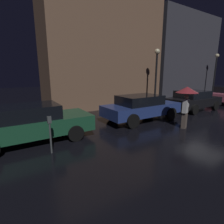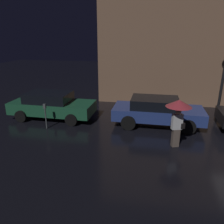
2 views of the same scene
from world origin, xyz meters
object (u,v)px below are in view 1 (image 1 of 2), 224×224
Objects in this scene: street_lamp_near at (156,69)px; street_lamp_far at (215,69)px; parking_meter at (50,131)px; parked_car_blue at (141,107)px; parked_car_black at (193,100)px; parked_car_green at (30,123)px; pedestrian_with_umbrella at (187,96)px.

street_lamp_far is at bearing 1.60° from street_lamp_near.
street_lamp_near is (8.73, 3.80, 2.11)m from parking_meter.
parked_car_blue is at bearing -146.39° from street_lamp_near.
street_lamp_far is (7.35, 2.49, 2.20)m from parked_car_black.
parking_meter is at bearing -74.94° from parked_car_green.
parking_meter is 0.29× the size of street_lamp_near.
pedestrian_with_umbrella reaches higher than parked_car_black.
pedestrian_with_umbrella is 5.44m from street_lamp_near.
parked_car_green is 2.28× the size of pedestrian_with_umbrella.
street_lamp_near is at bearing -178.40° from street_lamp_far.
parked_car_green is at bearing 104.29° from parking_meter.
pedestrian_with_umbrella is (0.75, -2.20, 0.81)m from parked_car_blue.
parked_car_black is 4.82m from pedestrian_with_umbrella.
street_lamp_far is (12.27, 2.56, 2.18)m from parked_car_blue.
parked_car_green is 1.05× the size of street_lamp_near.
parked_car_black is 3.28× the size of parking_meter.
pedestrian_with_umbrella is at bearing -6.81° from parking_meter.
parked_car_black is 10.29m from parking_meter.
parking_meter is at bearing 154.24° from pedestrian_with_umbrella.
parked_car_blue reaches higher than parking_meter.
street_lamp_near reaches higher than parked_car_blue.
parked_car_black is at bearing -57.34° from street_lamp_near.
parked_car_black is 0.95× the size of street_lamp_near.
pedestrian_with_umbrella is at bearing -157.55° from street_lamp_far.
pedestrian_with_umbrella is (-4.17, -2.27, 0.84)m from parked_car_black.
street_lamp_far is (11.51, 4.76, 1.36)m from pedestrian_with_umbrella.
parked_car_green is at bearing 142.23° from pedestrian_with_umbrella.
parked_car_blue is 4.70m from street_lamp_near.
parked_car_black is (10.54, 0.10, -0.02)m from parked_car_green.
parked_car_green is 1.50m from parking_meter.
pedestrian_with_umbrella is 12.53m from street_lamp_far.
parked_car_green is 9.64m from street_lamp_near.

